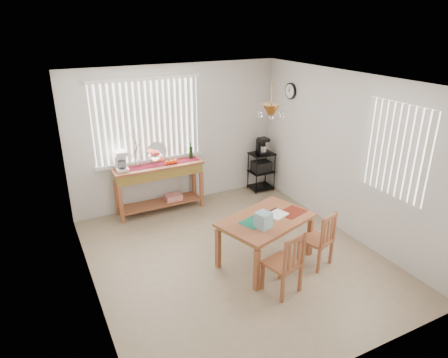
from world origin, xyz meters
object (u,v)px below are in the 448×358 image
sideboard (159,176)px  wire_cart (261,168)px  cart_items (262,146)px  dining_table (266,223)px  chair_right (319,240)px  chair_left (285,264)px

sideboard → wire_cart: sideboard is taller
cart_items → dining_table: 2.66m
sideboard → cart_items: bearing=0.1°
cart_items → sideboard: bearing=-179.9°
sideboard → chair_right: 3.07m
wire_cart → dining_table: (-1.34, -2.27, 0.14)m
sideboard → wire_cart: 2.17m
cart_items → chair_left: size_ratio=0.37×
chair_right → cart_items: bearing=75.1°
cart_items → chair_right: size_ratio=0.39×
wire_cart → cart_items: cart_items is taller
cart_items → chair_right: cart_items is taller
sideboard → cart_items: 2.18m
cart_items → chair_left: 3.40m
wire_cart → chair_left: (-1.51, -2.99, -0.05)m
wire_cart → chair_left: size_ratio=0.91×
wire_cart → chair_left: chair_left is taller
sideboard → wire_cart: size_ratio=2.03×
sideboard → dining_table: (0.82, -2.27, -0.06)m
cart_items → chair_right: 2.85m
sideboard → chair_right: bearing=-61.9°
wire_cart → dining_table: wire_cart is taller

